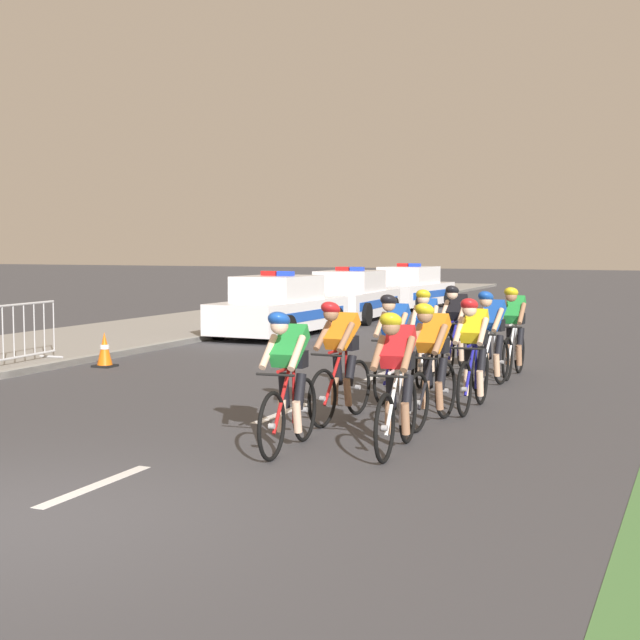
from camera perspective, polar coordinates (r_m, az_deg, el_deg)
The scene contains 19 objects.
ground_plane at distance 7.94m, azimuth -18.95°, elevation -11.76°, with size 160.00×160.00×0.00m, color #424247.
sidewalk_slab at distance 23.63m, azimuth -10.29°, elevation -0.62°, with size 4.53×60.00×0.12m, color gray.
kerb_edge at distance 22.50m, azimuth -5.63°, elevation -0.82°, with size 0.16×60.00×0.13m, color #9E9E99.
lane_markings_centre at distance 13.94m, azimuth 1.20°, elevation -4.44°, with size 0.14×21.60×0.01m.
cyclist_lead at distance 9.79m, azimuth -2.00°, elevation -3.69°, with size 0.44×1.72×1.56m.
cyclist_second at distance 9.72m, azimuth 4.81°, elevation -3.76°, with size 0.44×1.72×1.56m.
cyclist_third at distance 11.45m, azimuth 1.26°, elevation -2.47°, with size 0.44×1.72×1.56m.
cyclist_fourth at distance 11.25m, azimuth 7.00°, elevation -2.63°, with size 0.44×1.72×1.56m.
cyclist_fifth at distance 13.12m, azimuth 4.67°, elevation -1.57°, with size 0.42×1.72×1.56m.
cyclist_sixth at distance 12.34m, azimuth 9.56°, elevation -2.02°, with size 0.42×1.72×1.56m.
cyclist_seventh at distance 14.64m, azimuth 6.64°, elevation -0.94°, with size 0.45×1.72×1.56m.
cyclist_eighth at distance 14.27m, azimuth 10.63°, elevation -1.13°, with size 0.45×1.72×1.56m.
cyclist_ninth at distance 16.09m, azimuth 8.49°, elevation -0.45°, with size 0.42×1.72×1.56m.
cyclist_tenth at distance 15.63m, azimuth 12.02°, elevation -0.66°, with size 0.42×1.72×1.56m.
police_car_nearest at distance 22.32m, azimuth -2.56°, elevation 0.74°, with size 2.10×4.45×1.59m.
police_car_second at distance 26.74m, azimuth 1.93°, elevation 1.39°, with size 2.15×4.47×1.59m.
police_car_third at distance 32.12m, azimuth 5.62°, elevation 1.92°, with size 2.26×4.53×1.59m.
crowd_barrier_rear at distance 16.90m, azimuth -18.59°, elevation -0.88°, with size 0.63×2.32×1.07m.
traffic_cone_near at distance 17.08m, azimuth -13.31°, elevation -1.84°, with size 0.36×0.36×0.64m.
Camera 1 is at (5.15, -5.62, 2.21)m, focal length 51.21 mm.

